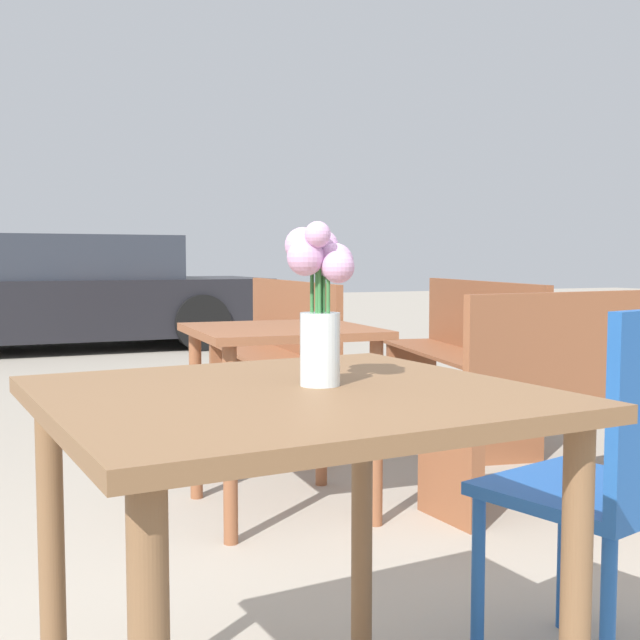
# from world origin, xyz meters

# --- Properties ---
(table_front) EXTENTS (0.88, 0.85, 0.75)m
(table_front) POSITION_xyz_m (0.00, 0.00, 0.63)
(table_front) COLOR brown
(table_front) RESTS_ON ground_plane
(flower_vase) EXTENTS (0.12, 0.13, 0.29)m
(flower_vase) POSITION_xyz_m (0.07, 0.02, 0.91)
(flower_vase) COLOR silver
(flower_vase) RESTS_ON table_front
(cafe_chair) EXTENTS (0.49, 0.49, 0.87)m
(cafe_chair) POSITION_xyz_m (0.80, 0.05, 0.50)
(cafe_chair) COLOR #1E519E
(cafe_chair) RESTS_ON ground_plane
(bench_middle) EXTENTS (0.49, 1.64, 0.85)m
(bench_middle) POSITION_xyz_m (1.09, 2.97, 0.46)
(bench_middle) COLOR brown
(bench_middle) RESTS_ON ground_plane
(bench_far) EXTENTS (0.65, 1.60, 0.85)m
(bench_far) POSITION_xyz_m (2.05, 2.49, 0.46)
(bench_far) COLOR brown
(bench_far) RESTS_ON ground_plane
(table_back) EXTENTS (0.70, 0.72, 0.71)m
(table_back) POSITION_xyz_m (0.58, 1.55, 0.58)
(table_back) COLOR brown
(table_back) RESTS_ON ground_plane
(parked_car) EXTENTS (4.42, 1.76, 1.23)m
(parked_car) POSITION_xyz_m (0.38, 7.80, 0.59)
(parked_car) COLOR black
(parked_car) RESTS_ON ground_plane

